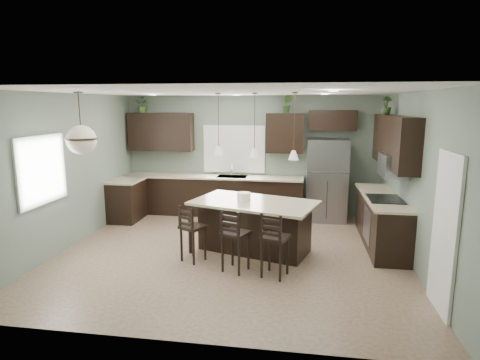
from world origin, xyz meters
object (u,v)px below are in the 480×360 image
refrigerator (327,180)px  kitchen_island (254,227)px  bar_stool_center (236,240)px  plant_back_left (143,105)px  bar_stool_left (193,233)px  bar_stool_right (275,244)px  serving_dish (244,196)px

refrigerator → kitchen_island: bearing=-121.1°
refrigerator → bar_stool_center: size_ratio=1.82×
refrigerator → plant_back_left: size_ratio=4.88×
bar_stool_left → plant_back_left: bearing=152.1°
bar_stool_left → bar_stool_right: bearing=11.7°
bar_stool_left → bar_stool_center: bearing=6.9°
kitchen_island → bar_stool_left: (-0.96, -0.57, 0.02)m
serving_dish → bar_stool_left: (-0.76, -0.63, -0.51)m
bar_stool_center → bar_stool_right: (0.62, -0.11, 0.00)m
kitchen_island → plant_back_left: size_ratio=5.57×
bar_stool_right → bar_stool_center: bearing=-171.6°
bar_stool_right → plant_back_left: plant_back_left is taller
serving_dish → bar_stool_center: 1.05m
kitchen_island → plant_back_left: bearing=157.9°
serving_dish → bar_stool_right: serving_dish is taller
bar_stool_left → plant_back_left: size_ratio=2.57×
refrigerator → serving_dish: refrigerator is taller
serving_dish → plant_back_left: size_ratio=0.63×
bar_stool_right → plant_back_left: bearing=153.5°
kitchen_island → bar_stool_center: (-0.19, -0.87, 0.05)m
refrigerator → kitchen_island: (-1.37, -2.28, -0.46)m
serving_dish → bar_stool_right: (0.63, -1.05, -0.48)m
bar_stool_left → kitchen_island: bearing=59.2°
bar_stool_center → plant_back_left: plant_back_left is taller
refrigerator → plant_back_left: bearing=178.2°
kitchen_island → bar_stool_right: bearing=-48.9°
bar_stool_left → bar_stool_right: bar_stool_right is taller
kitchen_island → plant_back_left: (-2.95, 2.42, 2.13)m
bar_stool_center → kitchen_island: bearing=99.6°
bar_stool_center → plant_back_left: size_ratio=2.69×
bar_stool_right → refrigerator: bearing=92.6°
serving_dish → bar_stool_center: serving_dish is taller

